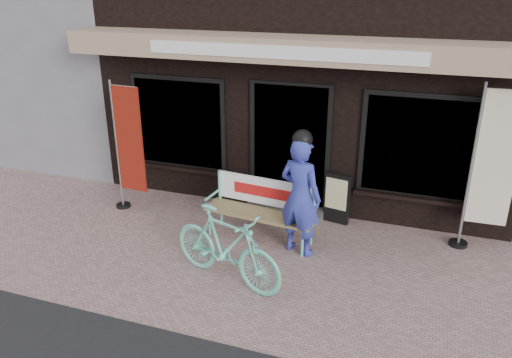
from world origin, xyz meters
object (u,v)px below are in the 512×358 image
at_px(person, 300,194).
at_px(menu_stand, 337,198).
at_px(nobori_cream, 491,168).
at_px(nobori_red, 128,146).
at_px(bench, 262,205).
at_px(bicycle, 226,246).

bearing_deg(person, menu_stand, 90.76).
bearing_deg(nobori_cream, person, -160.89).
bearing_deg(nobori_red, nobori_cream, 9.86).
xyz_separation_m(bench, person, (0.64, -0.24, 0.36)).
xyz_separation_m(bench, nobori_red, (-2.39, 0.21, 0.60)).
relative_size(nobori_cream, menu_stand, 2.91).
bearing_deg(menu_stand, bench, -127.10).
distance_m(person, nobori_red, 3.07).
relative_size(person, menu_stand, 2.19).
bearing_deg(bench, nobori_red, -178.70).
distance_m(nobori_cream, menu_stand, 2.28).
relative_size(person, nobori_cream, 0.75).
height_order(person, nobori_red, nobori_red).
height_order(bench, menu_stand, bench).
relative_size(bicycle, nobori_red, 0.78).
height_order(bench, bicycle, bicycle).
distance_m(bicycle, menu_stand, 2.38).
xyz_separation_m(bicycle, menu_stand, (1.04, 2.14, -0.09)).
relative_size(bench, menu_stand, 2.07).
bearing_deg(bicycle, menu_stand, -7.94).
bearing_deg(nobori_red, menu_stand, 15.47).
height_order(nobori_red, nobori_cream, nobori_cream).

